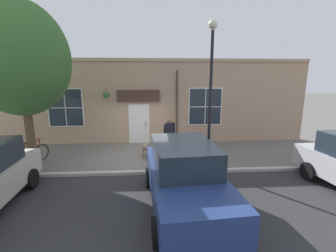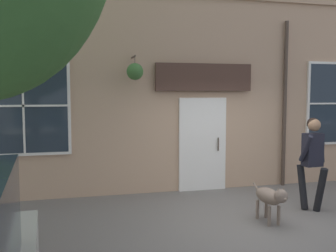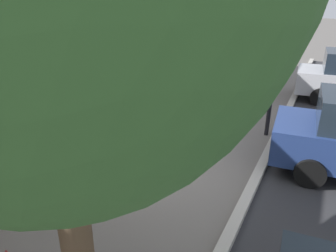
# 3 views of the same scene
# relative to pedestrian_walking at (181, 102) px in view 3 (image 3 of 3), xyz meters

# --- Properties ---
(ground_plane) EXTENTS (90.00, 90.00, 0.00)m
(ground_plane) POSITION_rel_pedestrian_walking_xyz_m (0.25, -1.38, -1.06)
(ground_plane) COLOR #66605B
(storefront_facade) EXTENTS (0.95, 18.00, 4.45)m
(storefront_facade) POSITION_rel_pedestrian_walking_xyz_m (-2.09, -1.39, 1.18)
(storefront_facade) COLOR tan
(storefront_facade) RESTS_ON ground_plane
(pedestrian_walking) EXTENTS (0.61, 0.55, 1.75)m
(pedestrian_walking) POSITION_rel_pedestrian_walking_xyz_m (0.00, 0.00, 0.00)
(pedestrian_walking) COLOR black
(pedestrian_walking) RESTS_ON ground_plane
(dog_on_leash) EXTENTS (1.06, 0.32, 0.69)m
(dog_on_leash) POSITION_rel_pedestrian_walking_xyz_m (0.44, -1.10, -0.61)
(dog_on_leash) COLOR #7F6B5B
(dog_on_leash) RESTS_ON ground_plane
(street_lamp) EXTENTS (0.32, 0.32, 5.37)m
(street_lamp) POSITION_rel_pedestrian_walking_xyz_m (1.98, 1.33, 2.40)
(street_lamp) COLOR black
(street_lamp) RESTS_ON ground_plane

